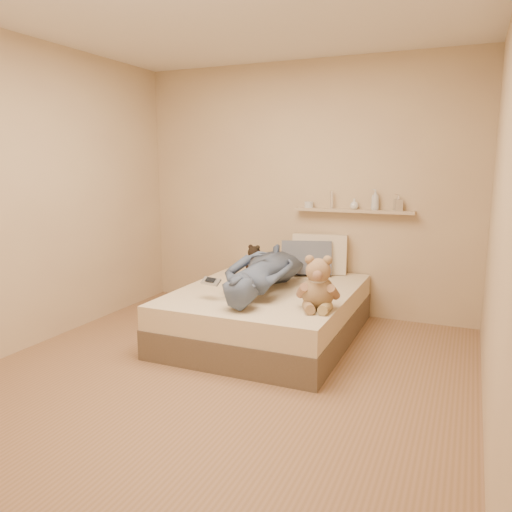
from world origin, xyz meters
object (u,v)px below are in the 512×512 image
at_px(pillow_grey, 306,258).
at_px(person, 265,270).
at_px(dark_plush, 255,261).
at_px(pillow_cream, 320,254).
at_px(game_console, 211,281).
at_px(teddy_bear, 318,287).
at_px(bed, 268,313).
at_px(wall_shelf, 353,211).

relative_size(pillow_grey, person, 0.32).
xyz_separation_m(dark_plush, pillow_cream, (0.60, 0.30, 0.07)).
distance_m(pillow_cream, pillow_grey, 0.17).
distance_m(pillow_grey, person, 0.77).
xyz_separation_m(game_console, teddy_bear, (0.90, 0.07, 0.02)).
bearing_deg(bed, teddy_bear, -36.85).
xyz_separation_m(bed, teddy_bear, (0.59, -0.45, 0.40)).
height_order(teddy_bear, pillow_cream, teddy_bear).
height_order(game_console, pillow_cream, pillow_cream).
height_order(game_console, person, person).
height_order(bed, game_console, game_console).
xyz_separation_m(bed, pillow_cream, (0.24, 0.83, 0.43)).
bearing_deg(person, teddy_bear, 143.77).
xyz_separation_m(bed, person, (-0.01, -0.06, 0.41)).
relative_size(teddy_bear, wall_shelf, 0.36).
relative_size(bed, pillow_grey, 3.80).
relative_size(pillow_cream, wall_shelf, 0.46).
bearing_deg(game_console, person, 56.72).
relative_size(person, wall_shelf, 1.28).
relative_size(game_console, wall_shelf, 0.15).
xyz_separation_m(teddy_bear, dark_plush, (-0.96, 0.98, -0.05)).
bearing_deg(wall_shelf, dark_plush, -157.68).
bearing_deg(pillow_grey, person, -100.89).
relative_size(bed, person, 1.23).
distance_m(bed, dark_plush, 0.74).
bearing_deg(wall_shelf, game_console, -120.98).
bearing_deg(dark_plush, teddy_bear, -45.45).
height_order(game_console, dark_plush, dark_plush).
bearing_deg(dark_plush, bed, -55.32).
bearing_deg(pillow_cream, pillow_grey, -125.22).
xyz_separation_m(teddy_bear, wall_shelf, (-0.04, 1.35, 0.47)).
relative_size(game_console, pillow_grey, 0.37).
bearing_deg(pillow_grey, bed, -101.25).
bearing_deg(teddy_bear, person, 147.54).
height_order(bed, teddy_bear, teddy_bear).
xyz_separation_m(bed, game_console, (-0.31, -0.52, 0.38)).
distance_m(bed, person, 0.42).
height_order(person, wall_shelf, wall_shelf).
relative_size(teddy_bear, pillow_grey, 0.86).
xyz_separation_m(bed, wall_shelf, (0.55, 0.91, 0.88)).
relative_size(game_console, dark_plush, 0.61).
height_order(dark_plush, pillow_grey, pillow_grey).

